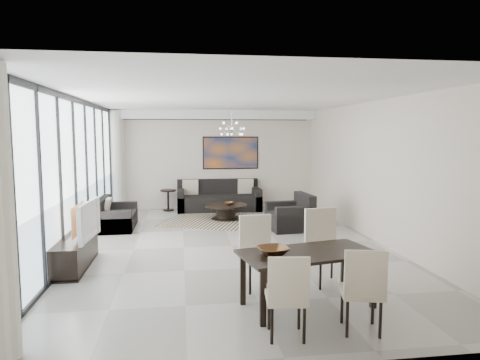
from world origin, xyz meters
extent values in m
cube|color=#A8A39B|center=(0.00, 0.00, 0.01)|extent=(6.00, 9.00, 0.02)
cube|color=white|center=(0.00, 0.00, 2.89)|extent=(6.00, 9.00, 0.02)
cube|color=beige|center=(0.00, 4.49, 1.45)|extent=(6.00, 0.02, 2.90)
cube|color=beige|center=(0.00, -4.49, 1.45)|extent=(6.00, 0.02, 2.90)
cube|color=beige|center=(2.99, 0.00, 1.45)|extent=(0.02, 9.00, 2.90)
cube|color=white|center=(-2.98, 0.00, 1.45)|extent=(0.01, 8.95, 2.85)
cube|color=black|center=(-2.94, 0.00, 2.85)|extent=(0.04, 8.95, 0.10)
cube|color=black|center=(-2.94, 0.00, 0.03)|extent=(0.04, 8.95, 0.06)
cube|color=black|center=(-2.94, -3.00, 1.45)|extent=(0.04, 0.05, 2.88)
cube|color=black|center=(-2.94, -2.00, 1.45)|extent=(0.04, 0.05, 2.88)
cube|color=black|center=(-2.94, -1.00, 1.45)|extent=(0.04, 0.05, 2.88)
cube|color=black|center=(-2.94, 0.00, 1.45)|extent=(0.04, 0.05, 2.88)
cube|color=black|center=(-2.94, 1.00, 1.45)|extent=(0.04, 0.05, 2.88)
cube|color=black|center=(-2.94, 2.00, 1.45)|extent=(0.04, 0.05, 2.88)
cube|color=black|center=(-2.94, 3.00, 1.45)|extent=(0.04, 0.05, 2.88)
cube|color=black|center=(-2.94, 4.00, 1.45)|extent=(0.04, 0.05, 2.88)
cylinder|color=silver|center=(-2.80, 4.15, 1.45)|extent=(0.36, 0.36, 2.85)
cube|color=white|center=(0.00, 4.30, 2.77)|extent=(5.98, 0.40, 0.26)
cube|color=#BD631A|center=(0.50, 4.47, 1.65)|extent=(1.68, 0.04, 0.98)
cylinder|color=silver|center=(0.30, 2.50, 2.62)|extent=(0.02, 0.02, 0.55)
sphere|color=silver|center=(0.30, 2.50, 2.35)|extent=(0.12, 0.12, 0.12)
cube|color=black|center=(-0.02, 2.45, 0.01)|extent=(3.24, 2.89, 0.01)
cylinder|color=black|center=(0.16, 2.67, 0.36)|extent=(1.10, 1.10, 0.04)
cylinder|color=black|center=(0.16, 2.67, 0.17)|extent=(0.49, 0.49, 0.34)
cylinder|color=black|center=(0.16, 2.67, 0.02)|extent=(0.77, 0.77, 0.03)
imported|color=brown|center=(0.24, 2.61, 0.42)|extent=(0.26, 0.26, 0.08)
cube|color=black|center=(0.10, 4.02, 0.22)|extent=(2.41, 0.98, 0.44)
cube|color=black|center=(0.10, 4.41, 0.66)|extent=(2.41, 0.20, 0.44)
cube|color=black|center=(-1.00, 4.02, 0.32)|extent=(0.20, 0.98, 0.63)
cube|color=black|center=(1.20, 4.02, 0.32)|extent=(0.20, 0.98, 0.63)
cube|color=black|center=(-2.50, 1.97, 0.18)|extent=(0.81, 1.44, 0.36)
cube|color=black|center=(-2.83, 1.97, 0.54)|extent=(0.16, 1.44, 0.36)
cube|color=black|center=(-2.50, 1.33, 0.26)|extent=(0.81, 0.16, 0.52)
cube|color=black|center=(-2.50, 2.61, 0.26)|extent=(0.81, 0.16, 0.52)
cube|color=black|center=(1.50, 1.29, 0.21)|extent=(1.01, 1.06, 0.41)
cube|color=black|center=(1.88, 1.32, 0.62)|extent=(0.27, 1.00, 0.41)
cube|color=black|center=(1.47, 1.69, 0.30)|extent=(0.94, 0.27, 0.60)
cube|color=black|center=(1.54, 0.89, 0.30)|extent=(0.94, 0.27, 0.60)
cylinder|color=black|center=(-1.37, 4.15, 0.59)|extent=(0.44, 0.44, 0.04)
cylinder|color=black|center=(-1.37, 4.15, 0.29)|extent=(0.06, 0.06, 0.56)
cylinder|color=black|center=(-1.37, 4.15, 0.02)|extent=(0.31, 0.31, 0.03)
cube|color=black|center=(-2.76, -1.01, 0.25)|extent=(0.45, 1.59, 0.50)
imported|color=gray|center=(-2.60, -1.09, 0.81)|extent=(0.22, 1.09, 0.62)
cube|color=black|center=(0.61, -3.10, 0.70)|extent=(1.87, 1.20, 0.04)
cube|color=black|center=(-0.08, -3.59, 0.34)|extent=(0.07, 0.07, 0.68)
cube|color=black|center=(-0.21, -2.93, 0.34)|extent=(0.07, 0.07, 0.68)
cube|color=black|center=(1.43, -3.27, 0.34)|extent=(0.07, 0.07, 0.68)
cube|color=black|center=(1.29, -2.61, 0.34)|extent=(0.07, 0.07, 0.68)
cube|color=beige|center=(0.13, -3.88, 0.44)|extent=(0.49, 0.49, 0.06)
cube|color=beige|center=(0.10, -4.07, 0.69)|extent=(0.44, 0.10, 0.53)
cylinder|color=black|center=(-0.02, -3.69, 0.20)|extent=(0.04, 0.04, 0.41)
cylinder|color=black|center=(0.28, -4.07, 0.20)|extent=(0.04, 0.04, 0.41)
cube|color=beige|center=(1.00, -3.86, 0.45)|extent=(0.54, 0.54, 0.06)
cube|color=beige|center=(0.95, -4.05, 0.71)|extent=(0.45, 0.14, 0.55)
cylinder|color=black|center=(0.86, -3.65, 0.21)|extent=(0.04, 0.04, 0.42)
cylinder|color=black|center=(1.13, -4.07, 0.21)|extent=(0.04, 0.04, 0.42)
cube|color=beige|center=(0.10, -2.39, 0.48)|extent=(0.53, 0.53, 0.06)
cube|color=beige|center=(0.08, -2.19, 0.75)|extent=(0.48, 0.10, 0.58)
cylinder|color=black|center=(0.31, -2.56, 0.22)|extent=(0.04, 0.04, 0.45)
cylinder|color=black|center=(-0.11, -2.23, 0.22)|extent=(0.04, 0.04, 0.45)
cube|color=beige|center=(1.13, -2.34, 0.51)|extent=(0.58, 0.58, 0.07)
cube|color=beige|center=(1.09, -2.12, 0.80)|extent=(0.51, 0.13, 0.62)
cylinder|color=black|center=(1.35, -2.50, 0.24)|extent=(0.04, 0.04, 0.47)
cylinder|color=black|center=(0.90, -2.17, 0.24)|extent=(0.04, 0.04, 0.47)
imported|color=brown|center=(0.14, -3.15, 0.77)|extent=(0.46, 0.46, 0.09)
camera|label=1|loc=(-1.00, -8.26, 2.22)|focal=32.00mm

